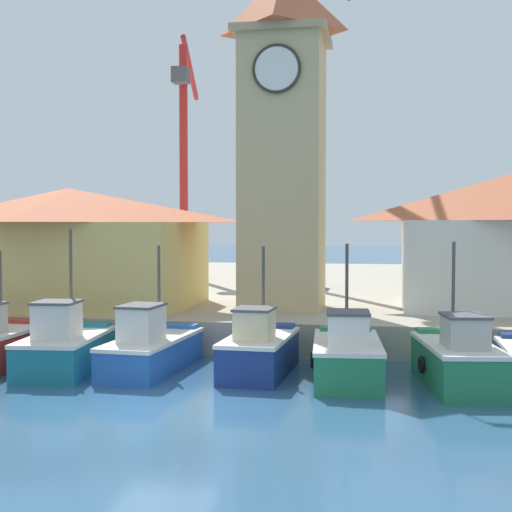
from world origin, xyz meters
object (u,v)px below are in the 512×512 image
Objects in this scene: fishing_boat_center at (151,348)px; port_crane_far at (304,146)px; fishing_boat_mid_left at (65,347)px; port_crane_near at (184,187)px; warehouse_left at (69,246)px; fishing_boat_right_inner at (347,355)px; fishing_boat_right_outer at (458,360)px; clock_tower at (283,131)px; fishing_boat_mid_right at (259,350)px.

port_crane_far reaches higher than fishing_boat_center.
fishing_boat_mid_left is 26.06m from port_crane_near.
fishing_boat_center is 25.99m from port_crane_near.
fishing_boat_right_inner is at bearing -29.92° from warehouse_left.
fishing_boat_right_outer is 17.30m from warehouse_left.
port_crane_far is (-0.28, 9.92, 0.52)m from clock_tower.
fishing_boat_mid_right is 0.92× the size of fishing_boat_right_outer.
clock_tower reaches higher than fishing_boat_right_outer.
fishing_boat_center is 6.23m from fishing_boat_right_inner.
port_crane_near is (-9.16, 17.07, -1.26)m from clock_tower.
fishing_boat_center is (2.66, 0.59, -0.05)m from fishing_boat_mid_left.
fishing_boat_right_outer is 0.31× the size of clock_tower.
warehouse_left reaches higher than fishing_boat_mid_right.
clock_tower is (3.15, 7.37, 7.76)m from fishing_boat_center.
fishing_boat_right_outer is (12.07, 0.17, -0.01)m from fishing_boat_mid_left.
fishing_boat_right_inner reaches higher than fishing_boat_mid_right.
fishing_boat_center is 19.38m from port_crane_far.
fishing_boat_right_inner is 0.44× the size of warehouse_left.
warehouse_left is 0.55× the size of port_crane_far.
fishing_boat_right_inner is (8.88, 0.38, -0.02)m from fishing_boat_mid_left.
warehouse_left is 17.95m from port_crane_near.
port_crane_near is (-15.42, 24.86, 6.45)m from fishing_boat_right_outer.
warehouse_left is at bearing 131.34° from fishing_boat_center.
fishing_boat_right_outer reaches higher than fishing_boat_center.
fishing_boat_center is 1.17× the size of fishing_boat_mid_right.
fishing_boat_right_inner is at bearing 2.46° from fishing_boat_mid_left.
warehouse_left is at bearing 114.29° from fishing_boat_mid_left.
fishing_boat_mid_left is 6.18m from fishing_boat_mid_right.
clock_tower is (-0.33, 7.24, 7.73)m from fishing_boat_mid_right.
port_crane_far reaches higher than fishing_boat_right_inner.
port_crane_far is at bearing 91.59° from clock_tower.
fishing_boat_right_inner is 1.01× the size of fishing_boat_right_outer.
port_crane_far is at bearing 110.26° from fishing_boat_right_outer.
warehouse_left is 14.69m from port_crane_far.
port_crane_far reaches higher than warehouse_left.
fishing_boat_right_inner is at bearing 176.22° from fishing_boat_right_outer.
fishing_boat_mid_right is (6.14, 0.72, -0.02)m from fishing_boat_mid_left.
clock_tower is at bearing -61.77° from port_crane_near.
port_crane_near is (-12.23, 24.65, 6.47)m from fishing_boat_right_inner.
fishing_boat_right_outer is at bearing 0.81° from fishing_boat_mid_left.
fishing_boat_center is at bearing -48.66° from warehouse_left.
fishing_boat_center is 11.15m from clock_tower.
fishing_boat_mid_left reaches higher than fishing_boat_right_outer.
warehouse_left is (-9.16, -0.54, -4.71)m from clock_tower.
warehouse_left is (-15.42, 7.25, 3.00)m from fishing_boat_right_outer.
port_crane_near is at bearing 103.82° from fishing_boat_center.
clock_tower is 19.41m from port_crane_near.
fishing_boat_mid_left is 0.90× the size of fishing_boat_center.
fishing_boat_center is at bearing -177.88° from fishing_boat_mid_right.
port_crane_far is (-0.61, 17.15, 8.25)m from fishing_boat_mid_right.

